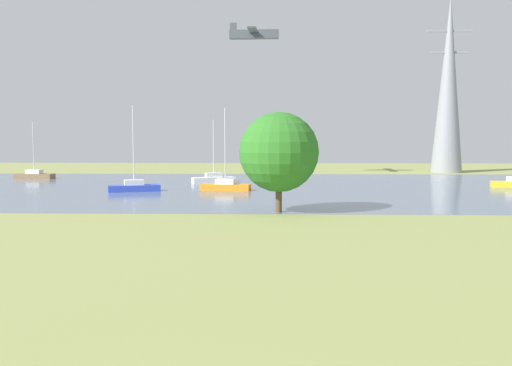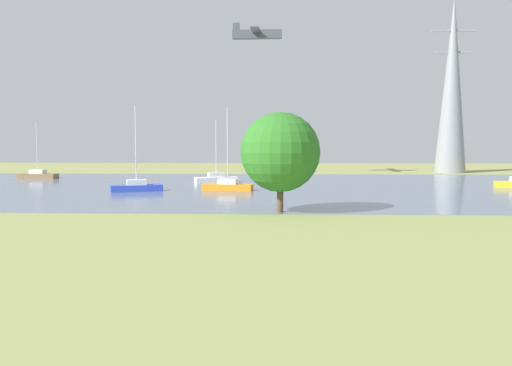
{
  "view_description": "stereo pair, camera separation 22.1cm",
  "coord_description": "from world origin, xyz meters",
  "px_view_note": "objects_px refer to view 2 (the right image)",
  "views": [
    {
      "loc": [
        1.67,
        -7.6,
        5.24
      ],
      "look_at": [
        0.85,
        19.35,
        2.99
      ],
      "focal_mm": 39.68,
      "sensor_mm": 36.0,
      "label": 1
    },
    {
      "loc": [
        1.89,
        -7.59,
        5.24
      ],
      "look_at": [
        0.85,
        19.35,
        2.99
      ],
      "focal_mm": 39.68,
      "sensor_mm": 36.0,
      "label": 2
    }
  ],
  "objects_px": {
    "tree_west_far": "(280,152)",
    "light_aircraft": "(257,34)",
    "sailboat_brown": "(38,175)",
    "electricity_pylon": "(452,84)",
    "sailboat_white": "(216,179)",
    "sailboat_blue": "(137,186)",
    "sailboat_orange": "(228,186)"
  },
  "relations": [
    {
      "from": "tree_west_far",
      "to": "light_aircraft",
      "type": "distance_m",
      "value": 39.04
    },
    {
      "from": "tree_west_far",
      "to": "light_aircraft",
      "type": "height_order",
      "value": "light_aircraft"
    },
    {
      "from": "sailboat_brown",
      "to": "tree_west_far",
      "type": "distance_m",
      "value": 42.48
    },
    {
      "from": "tree_west_far",
      "to": "light_aircraft",
      "type": "bearing_deg",
      "value": 94.66
    },
    {
      "from": "electricity_pylon",
      "to": "light_aircraft",
      "type": "distance_m",
      "value": 29.19
    },
    {
      "from": "sailboat_white",
      "to": "electricity_pylon",
      "type": "height_order",
      "value": "electricity_pylon"
    },
    {
      "from": "sailboat_blue",
      "to": "light_aircraft",
      "type": "bearing_deg",
      "value": 64.28
    },
    {
      "from": "sailboat_orange",
      "to": "light_aircraft",
      "type": "relative_size",
      "value": 0.94
    },
    {
      "from": "light_aircraft",
      "to": "electricity_pylon",
      "type": "bearing_deg",
      "value": 15.24
    },
    {
      "from": "tree_west_far",
      "to": "electricity_pylon",
      "type": "height_order",
      "value": "electricity_pylon"
    },
    {
      "from": "sailboat_brown",
      "to": "light_aircraft",
      "type": "bearing_deg",
      "value": 12.94
    },
    {
      "from": "electricity_pylon",
      "to": "light_aircraft",
      "type": "xyz_separation_m",
      "value": [
        -27.59,
        -7.51,
        5.88
      ]
    },
    {
      "from": "sailboat_blue",
      "to": "tree_west_far",
      "type": "relative_size",
      "value": 1.17
    },
    {
      "from": "sailboat_white",
      "to": "electricity_pylon",
      "type": "relative_size",
      "value": 0.28
    },
    {
      "from": "sailboat_blue",
      "to": "sailboat_orange",
      "type": "bearing_deg",
      "value": 8.61
    },
    {
      "from": "sailboat_white",
      "to": "tree_west_far",
      "type": "height_order",
      "value": "sailboat_white"
    },
    {
      "from": "sailboat_brown",
      "to": "light_aircraft",
      "type": "relative_size",
      "value": 0.82
    },
    {
      "from": "sailboat_brown",
      "to": "electricity_pylon",
      "type": "xyz_separation_m",
      "value": [
        54.46,
        13.69,
        12.11
      ]
    },
    {
      "from": "sailboat_brown",
      "to": "tree_west_far",
      "type": "relative_size",
      "value": 1.01
    },
    {
      "from": "sailboat_orange",
      "to": "sailboat_white",
      "type": "relative_size",
      "value": 1.12
    },
    {
      "from": "sailboat_blue",
      "to": "electricity_pylon",
      "type": "bearing_deg",
      "value": 37.68
    },
    {
      "from": "sailboat_orange",
      "to": "electricity_pylon",
      "type": "relative_size",
      "value": 0.31
    },
    {
      "from": "tree_west_far",
      "to": "light_aircraft",
      "type": "xyz_separation_m",
      "value": [
        -2.95,
        36.2,
        14.32
      ]
    },
    {
      "from": "electricity_pylon",
      "to": "tree_west_far",
      "type": "bearing_deg",
      "value": -119.4
    },
    {
      "from": "sailboat_blue",
      "to": "electricity_pylon",
      "type": "height_order",
      "value": "electricity_pylon"
    },
    {
      "from": "sailboat_orange",
      "to": "light_aircraft",
      "type": "height_order",
      "value": "light_aircraft"
    },
    {
      "from": "sailboat_white",
      "to": "sailboat_brown",
      "type": "bearing_deg",
      "value": 166.5
    },
    {
      "from": "sailboat_orange",
      "to": "light_aircraft",
      "type": "distance_m",
      "value": 27.48
    },
    {
      "from": "electricity_pylon",
      "to": "sailboat_orange",
      "type": "bearing_deg",
      "value": -136.43
    },
    {
      "from": "tree_west_far",
      "to": "electricity_pylon",
      "type": "relative_size",
      "value": 0.27
    },
    {
      "from": "sailboat_white",
      "to": "tree_west_far",
      "type": "bearing_deg",
      "value": -73.95
    },
    {
      "from": "sailboat_blue",
      "to": "sailboat_white",
      "type": "bearing_deg",
      "value": 57.93
    }
  ]
}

